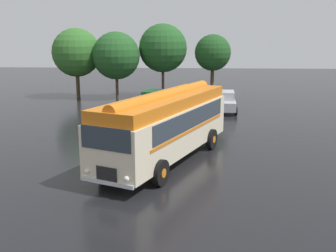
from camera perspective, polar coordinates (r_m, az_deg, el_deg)
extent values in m
plane|color=black|center=(18.93, -3.21, -5.50)|extent=(120.00, 120.00, 0.00)
cube|color=beige|center=(18.98, -0.28, -0.41)|extent=(6.18, 10.19, 2.10)
cube|color=orange|center=(18.72, -0.28, 3.56)|extent=(5.91, 9.93, 0.56)
cylinder|color=orange|center=(18.68, -0.28, 4.34)|extent=(4.23, 8.99, 0.60)
cube|color=#2D3842|center=(18.61, 3.62, 1.10)|extent=(3.13, 7.39, 0.84)
cube|color=#2D3842|center=(19.70, -3.18, 1.76)|extent=(3.13, 7.39, 0.84)
cube|color=orange|center=(18.64, 3.47, -0.58)|extent=(3.20, 7.57, 0.12)
cube|color=orange|center=(19.72, -3.30, 0.16)|extent=(3.20, 7.57, 0.12)
cube|color=#2D3842|center=(14.63, -9.09, -1.86)|extent=(2.04, 0.88, 0.88)
cube|color=black|center=(15.03, -8.91, -6.93)|extent=(0.85, 0.40, 0.56)
cube|color=silver|center=(15.13, -8.91, -8.13)|extent=(2.23, 1.01, 0.16)
sphere|color=white|center=(14.56, -6.00, -7.62)|extent=(0.22, 0.22, 0.22)
sphere|color=white|center=(15.55, -11.67, -6.49)|extent=(0.22, 0.22, 0.22)
cylinder|color=black|center=(16.05, -1.07, -6.80)|extent=(0.68, 1.12, 1.10)
cylinder|color=orange|center=(16.05, -1.07, -6.80)|extent=(0.44, 0.48, 0.39)
cylinder|color=black|center=(17.34, -8.76, -5.45)|extent=(0.68, 1.12, 1.10)
cylinder|color=orange|center=(17.34, -8.76, -5.45)|extent=(0.44, 0.48, 0.39)
cylinder|color=black|center=(21.33, 6.35, -1.91)|extent=(0.68, 1.12, 1.10)
cylinder|color=orange|center=(21.33, 6.35, -1.91)|extent=(0.44, 0.48, 0.39)
cylinder|color=black|center=(22.31, 0.07, -1.18)|extent=(0.68, 1.12, 1.10)
cylinder|color=orange|center=(22.31, 0.07, -1.18)|extent=(0.44, 0.48, 0.39)
cube|color=#144C28|center=(32.36, -2.23, 3.41)|extent=(2.16, 4.36, 0.70)
cube|color=#144C28|center=(32.40, -2.18, 4.62)|extent=(1.73, 2.34, 0.64)
cube|color=#2D3842|center=(32.26, -0.86, 4.59)|extent=(0.24, 1.92, 0.50)
cube|color=#2D3842|center=(32.57, -3.49, 4.65)|extent=(0.24, 1.92, 0.50)
cylinder|color=black|center=(30.99, -1.14, 2.34)|extent=(0.27, 0.66, 0.64)
cylinder|color=black|center=(31.37, -4.30, 2.43)|extent=(0.27, 0.66, 0.64)
cylinder|color=black|center=(33.51, -0.28, 3.13)|extent=(0.27, 0.66, 0.64)
cylinder|color=black|center=(33.86, -3.22, 3.21)|extent=(0.27, 0.66, 0.64)
cube|color=#B7BABF|center=(32.44, 3.19, 3.42)|extent=(2.24, 4.39, 0.70)
cube|color=#B7BABF|center=(32.48, 3.25, 4.63)|extent=(1.77, 2.36, 0.64)
cube|color=#2D3842|center=(32.39, 4.58, 4.58)|extent=(0.28, 1.92, 0.50)
cube|color=#2D3842|center=(32.59, 1.92, 4.67)|extent=(0.28, 1.92, 0.50)
cylinder|color=black|center=(31.12, 4.46, 2.35)|extent=(0.28, 0.66, 0.64)
cylinder|color=black|center=(31.36, 1.26, 2.46)|extent=(0.28, 0.66, 0.64)
cylinder|color=black|center=(33.66, 4.98, 3.13)|extent=(0.28, 0.66, 0.64)
cylinder|color=black|center=(33.89, 2.02, 3.23)|extent=(0.28, 0.66, 0.64)
cube|color=#B7BABF|center=(32.18, 8.19, 3.23)|extent=(1.94, 4.29, 0.70)
cube|color=#B7BABF|center=(32.22, 8.22, 4.45)|extent=(1.62, 2.27, 0.64)
cube|color=#2D3842|center=(32.25, 9.57, 4.41)|extent=(0.14, 1.93, 0.50)
cube|color=#2D3842|center=(32.21, 6.87, 4.49)|extent=(0.14, 1.93, 0.50)
cylinder|color=black|center=(30.99, 9.84, 2.15)|extent=(0.24, 0.65, 0.64)
cylinder|color=black|center=(30.95, 6.59, 2.24)|extent=(0.24, 0.65, 0.64)
cylinder|color=black|center=(33.55, 9.63, 2.96)|extent=(0.24, 0.65, 0.64)
cylinder|color=black|center=(33.51, 6.62, 3.05)|extent=(0.24, 0.65, 0.64)
cylinder|color=#4C3823|center=(40.45, -12.94, 5.93)|extent=(0.37, 0.37, 2.68)
sphere|color=#336B28|center=(40.21, -13.16, 10.34)|extent=(4.73, 4.73, 4.73)
sphere|color=#336B28|center=(40.12, -13.88, 10.30)|extent=(2.90, 2.90, 2.90)
cylinder|color=#4C3823|center=(38.91, -7.40, 5.74)|extent=(0.28, 0.28, 2.48)
sphere|color=#235623|center=(38.67, -7.53, 10.09)|extent=(4.56, 4.56, 4.56)
sphere|color=#235623|center=(38.36, -6.79, 10.41)|extent=(2.94, 2.94, 2.94)
cylinder|color=#4C3823|center=(39.73, -0.74, 6.43)|extent=(0.27, 0.27, 3.09)
sphere|color=#235623|center=(39.51, -0.75, 11.24)|extent=(4.76, 4.76, 4.76)
sphere|color=#235623|center=(39.75, -1.28, 11.62)|extent=(3.23, 3.23, 3.23)
cylinder|color=#4C3823|center=(39.11, 6.42, 6.30)|extent=(0.35, 0.35, 3.16)
sphere|color=#1E4C1E|center=(38.89, 6.52, 10.54)|extent=(3.50, 3.50, 3.50)
sphere|color=#1E4C1E|center=(39.17, 5.91, 10.26)|extent=(2.59, 2.59, 2.59)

